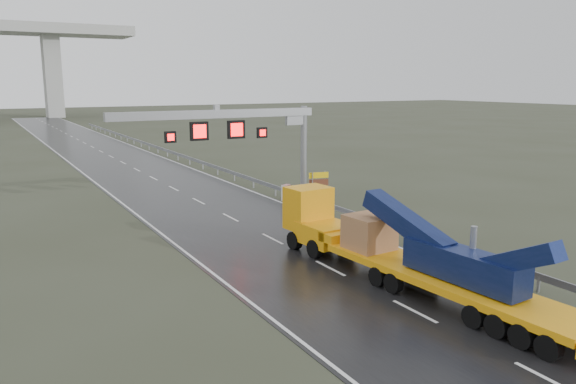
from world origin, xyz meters
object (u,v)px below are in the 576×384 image
exit_sign_pair (319,182)px  heavy_haul_truck (385,244)px  striped_barrier (286,193)px  sign_gantry (245,130)px

exit_sign_pair → heavy_haul_truck: bearing=-99.0°
striped_barrier → exit_sign_pair: bearing=-93.3°
sign_gantry → striped_barrier: bearing=15.8°
sign_gantry → heavy_haul_truck: (-0.53, -16.14, -4.06)m
heavy_haul_truck → exit_sign_pair: 15.38m
heavy_haul_truck → striped_barrier: size_ratio=14.03×
sign_gantry → exit_sign_pair: bearing=-19.7°
exit_sign_pair → striped_barrier: (-1.10, 2.89, -1.17)m
exit_sign_pair → striped_barrier: exit_sign_pair is taller
sign_gantry → striped_barrier: size_ratio=12.19×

